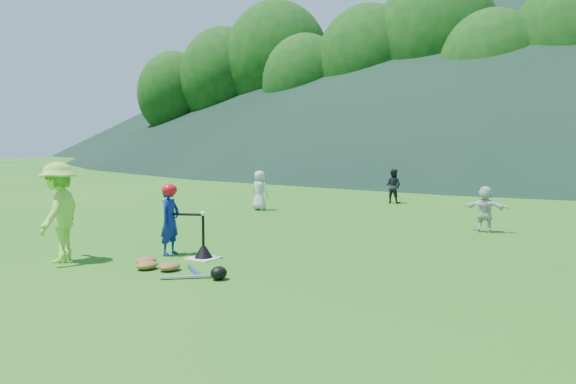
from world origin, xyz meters
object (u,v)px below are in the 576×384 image
(adult_coach, at_px, (59,212))
(fielder_d, at_px, (485,209))
(batter_child, at_px, (170,220))
(home_plate, at_px, (204,258))
(equipment_pile, at_px, (169,267))
(fielder_a, at_px, (260,190))
(batting_tee, at_px, (203,251))
(fielder_b, at_px, (393,186))

(adult_coach, relative_size, fielder_d, 1.61)
(batter_child, height_order, fielder_d, batter_child)
(home_plate, height_order, equipment_pile, equipment_pile)
(home_plate, relative_size, fielder_a, 0.41)
(batter_child, distance_m, fielder_a, 6.38)
(batting_tee, relative_size, equipment_pile, 0.38)
(home_plate, relative_size, equipment_pile, 0.25)
(home_plate, bearing_deg, batting_tee, 0.00)
(adult_coach, bearing_deg, fielder_a, 160.17)
(adult_coach, height_order, fielder_b, adult_coach)
(adult_coach, relative_size, batting_tee, 2.31)
(adult_coach, bearing_deg, batter_child, 110.40)
(batter_child, distance_m, adult_coach, 1.72)
(home_plate, distance_m, equipment_pile, 0.95)
(fielder_a, relative_size, fielder_d, 1.13)
(fielder_d, height_order, equipment_pile, fielder_d)
(fielder_a, xyz_separation_m, fielder_b, (2.40, 3.73, -0.02))
(batter_child, relative_size, fielder_b, 1.09)
(equipment_pile, bearing_deg, fielder_a, 115.87)
(home_plate, bearing_deg, fielder_d, 59.44)
(fielder_a, relative_size, batting_tee, 1.62)
(fielder_b, bearing_deg, home_plate, 97.04)
(fielder_d, bearing_deg, fielder_a, -9.55)
(adult_coach, xyz_separation_m, fielder_b, (1.04, 10.95, -0.25))
(batter_child, height_order, fielder_a, batter_child)
(fielder_b, relative_size, fielder_d, 1.10)
(fielder_b, height_order, fielder_d, fielder_b)
(batter_child, bearing_deg, batting_tee, -93.89)
(equipment_pile, bearing_deg, fielder_b, 94.77)
(home_plate, distance_m, adult_coach, 2.37)
(fielder_b, bearing_deg, fielder_d, 134.61)
(home_plate, relative_size, adult_coach, 0.29)
(batting_tee, bearing_deg, adult_coach, -141.40)
(fielder_a, xyz_separation_m, batting_tee, (3.11, -5.83, -0.42))
(batter_child, relative_size, adult_coach, 0.74)
(batter_child, xyz_separation_m, fielder_b, (-0.04, 9.62, -0.05))
(adult_coach, height_order, equipment_pile, adult_coach)
(fielder_a, bearing_deg, adult_coach, 105.59)
(batting_tee, bearing_deg, fielder_b, 94.25)
(batter_child, height_order, fielder_b, batter_child)
(batter_child, bearing_deg, fielder_b, -9.31)
(home_plate, bearing_deg, batter_child, -174.34)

